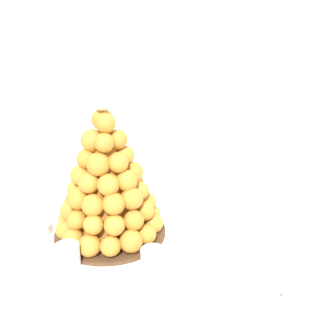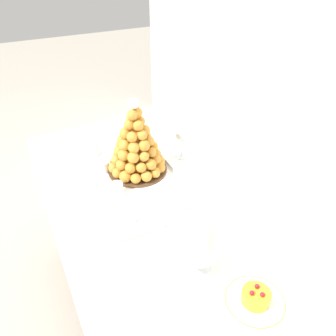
# 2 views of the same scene
# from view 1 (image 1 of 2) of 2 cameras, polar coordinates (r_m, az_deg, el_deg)

# --- Properties ---
(backdrop_wall) EXTENTS (4.80, 0.10, 2.50)m
(backdrop_wall) POSITION_cam_1_polar(r_m,az_deg,el_deg) (1.89, 6.24, 20.84)
(backdrop_wall) COLOR silver
(backdrop_wall) RESTS_ON ground_plane
(buffet_table) EXTENTS (1.51, 0.81, 0.79)m
(buffet_table) POSITION_cam_1_polar(r_m,az_deg,el_deg) (1.04, 5.77, -15.20)
(buffet_table) COLOR brown
(buffet_table) RESTS_ON ground_plane
(serving_tray) EXTENTS (0.66, 0.35, 0.02)m
(serving_tray) POSITION_cam_1_polar(r_m,az_deg,el_deg) (0.95, -6.61, -10.18)
(serving_tray) COLOR white
(serving_tray) RESTS_ON buffet_table
(croquembouche) EXTENTS (0.25, 0.25, 0.33)m
(croquembouche) POSITION_cam_1_polar(r_m,az_deg,el_deg) (0.92, -8.28, -2.12)
(croquembouche) COLOR #4C331E
(croquembouche) RESTS_ON serving_tray
(dessert_cup_mid_left) EXTENTS (0.05, 0.05, 0.05)m
(dessert_cup_mid_left) POSITION_cam_1_polar(r_m,az_deg,el_deg) (0.87, -13.53, -11.75)
(dessert_cup_mid_left) COLOR silver
(dessert_cup_mid_left) RESTS_ON serving_tray
(dessert_cup_centre) EXTENTS (0.05, 0.05, 0.05)m
(dessert_cup_centre) POSITION_cam_1_polar(r_m,az_deg,el_deg) (0.84, -2.07, -12.66)
(dessert_cup_centre) COLOR silver
(dessert_cup_centre) RESTS_ON serving_tray
(dessert_cup_mid_right) EXTENTS (0.06, 0.06, 0.06)m
(dessert_cup_mid_right) POSITION_cam_1_polar(r_m,az_deg,el_deg) (0.83, 8.62, -13.23)
(dessert_cup_mid_right) COLOR silver
(dessert_cup_mid_right) RESTS_ON serving_tray
(creme_brulee_ramekin) EXTENTS (0.09, 0.09, 0.02)m
(creme_brulee_ramekin) POSITION_cam_1_polar(r_m,az_deg,el_deg) (1.02, -18.29, -7.76)
(creme_brulee_ramekin) COLOR white
(creme_brulee_ramekin) RESTS_ON serving_tray
(wine_glass) EXTENTS (0.08, 0.08, 0.16)m
(wine_glass) POSITION_cam_1_polar(r_m,az_deg,el_deg) (1.14, -6.89, 2.06)
(wine_glass) COLOR silver
(wine_glass) RESTS_ON buffet_table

